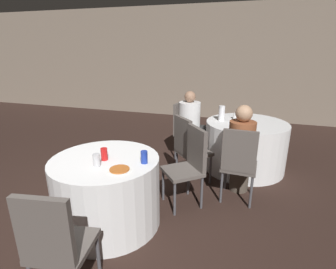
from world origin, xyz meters
The scene contains 17 objects.
ground_plane centered at (0.00, 0.00, 0.00)m, with size 16.00×16.00×0.00m, color black.
wall_back centered at (0.00, 4.88, 1.40)m, with size 16.00×0.06×2.80m.
table_near centered at (0.21, 0.11, 0.37)m, with size 1.09×1.09×0.74m.
table_far centered at (1.55, 1.91, 0.37)m, with size 1.20×1.20×0.74m.
chair_near_northeast centered at (0.95, 0.72, 0.55)m, with size 0.56×0.56×0.94m.
chair_near_south centered at (0.37, -0.84, 0.55)m, with size 0.46×0.46×0.94m.
chair_far_west centered at (0.55, 2.08, 0.55)m, with size 0.46×0.46×0.94m.
chair_far_southwest centered at (0.81, 1.21, 0.55)m, with size 0.57×0.57×0.94m.
chair_far_south centered at (1.49, 0.90, 0.55)m, with size 0.42×0.43×0.94m.
person_floral_shirt centered at (1.50, 1.07, 0.58)m, with size 0.31×0.49×1.18m.
person_white_shirt centered at (0.71, 2.05, 0.58)m, with size 0.51×0.38×1.13m.
pizza_plate_near centered at (0.48, -0.08, 0.74)m, with size 0.21×0.21×0.02m.
soda_can_blue centered at (0.63, 0.13, 0.80)m, with size 0.07×0.07×0.12m.
soda_can_red centered at (0.23, 0.08, 0.80)m, with size 0.07×0.07×0.12m.
soda_can_silver centered at (0.24, -0.06, 0.80)m, with size 0.07×0.07×0.12m.
bottle_far centered at (1.17, 1.90, 0.85)m, with size 0.09×0.09×0.23m.
cup_far centered at (1.37, 2.06, 0.78)m, with size 0.08×0.08×0.09m.
Camera 1 is at (1.52, -1.99, 1.79)m, focal length 28.00 mm.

